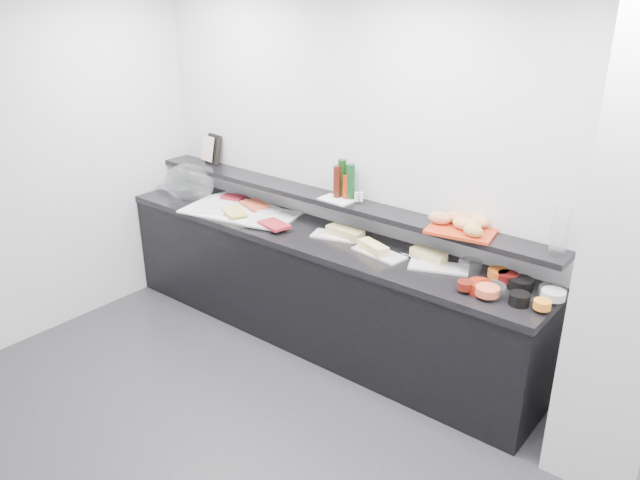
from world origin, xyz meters
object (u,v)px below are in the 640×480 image
Objects in this scene: sandwich_plate_mid at (379,253)px; bread_tray at (461,230)px; carafe at (560,231)px; condiment_tray at (336,200)px; framed_print at (213,149)px; cloche_base at (182,190)px.

bread_tray is (0.52, 0.16, 0.25)m from sandwich_plate_mid.
condiment_tray is at bearing -178.31° from carafe.
framed_print is at bearing 166.88° from bread_tray.
carafe is (1.62, 0.05, 0.14)m from condiment_tray.
cloche_base is 1.61× the size of framed_print.
framed_print is at bearing 178.10° from condiment_tray.
framed_print is 0.61× the size of bread_tray.
sandwich_plate_mid is at bearing -170.47° from carafe.
condiment_tray is 1.01m from bread_tray.
bread_tray is at bearing 8.16° from framed_print.
cloche_base is at bearing -172.89° from sandwich_plate_mid.
carafe is at bearing 10.69° from cloche_base.
sandwich_plate_mid is at bearing 2.87° from framed_print.
carafe reaches higher than sandwich_plate_mid.
bread_tray is at bearing 4.07° from condiment_tray.
condiment_tray is at bearing 11.85° from cloche_base.
condiment_tray is (1.48, -0.13, -0.12)m from framed_print.
carafe is at bearing 4.79° from condiment_tray.
framed_print is at bearing 179.95° from sandwich_plate_mid.
carafe is at bearing 17.34° from sandwich_plate_mid.
carafe reaches higher than cloche_base.
bread_tray is at bearing 10.69° from cloche_base.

